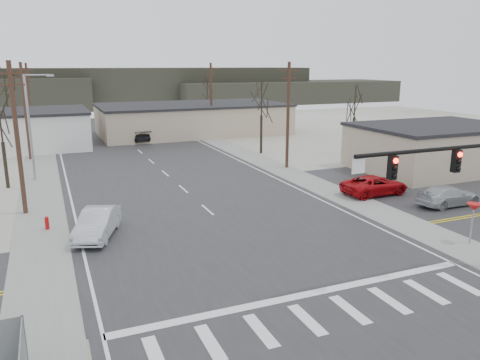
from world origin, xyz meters
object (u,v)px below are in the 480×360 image
object	(u,v)px
car_far_b	(106,130)
car_parked_silver	(448,196)
traffic_signal_mast	(472,179)
car_far_a	(136,135)
car_parked_red	(375,185)
fire_hydrant	(47,223)
sedan_crossing	(97,223)
car_parked_dark_b	(434,169)

from	to	relation	value
car_far_b	car_parked_silver	size ratio (longest dim) A/B	0.96
traffic_signal_mast	car_parked_silver	bearing A→B (deg)	46.79
car_far_a	car_parked_silver	bearing A→B (deg)	101.96
car_parked_red	car_parked_silver	distance (m)	5.26
fire_hydrant	car_parked_silver	bearing A→B (deg)	-11.86
fire_hydrant	car_far_a	size ratio (longest dim) A/B	0.15
car_far_a	sedan_crossing	bearing A→B (deg)	65.74
fire_hydrant	car_parked_silver	world-z (taller)	car_parked_silver
sedan_crossing	car_parked_dark_b	size ratio (longest dim) A/B	1.13
fire_hydrant	car_far_a	bearing A→B (deg)	70.55
car_far_a	car_parked_silver	xyz separation A→B (m)	(15.14, -36.98, -0.16)
fire_hydrant	car_far_b	bearing A→B (deg)	77.79
sedan_crossing	car_far_a	distance (m)	34.91
car_far_b	car_parked_silver	distance (m)	47.25
car_parked_dark_b	car_parked_red	bearing A→B (deg)	132.22
sedan_crossing	car_far_a	xyz separation A→B (m)	(8.41, 33.88, 0.04)
car_parked_red	car_parked_silver	xyz separation A→B (m)	(2.94, -4.36, -0.04)
sedan_crossing	car_parked_red	bearing A→B (deg)	24.46
car_far_a	car_parked_red	bearing A→B (deg)	100.21
fire_hydrant	car_far_a	distance (m)	33.37
sedan_crossing	car_parked_dark_b	distance (m)	29.42
sedan_crossing	car_parked_red	xyz separation A→B (m)	(20.62, 1.27, -0.08)
car_far_b	car_parked_red	xyz separation A→B (m)	(15.06, -39.32, -0.06)
traffic_signal_mast	car_far_a	distance (m)	46.35
fire_hydrant	sedan_crossing	distance (m)	3.65
car_far_b	car_parked_red	size ratio (longest dim) A/B	0.87
traffic_signal_mast	car_far_a	size ratio (longest dim) A/B	1.54
car_far_a	car_far_b	bearing A→B (deg)	-77.30
sedan_crossing	car_far_a	world-z (taller)	car_far_a
traffic_signal_mast	car_parked_dark_b	distance (m)	21.25
traffic_signal_mast	car_parked_red	xyz separation A→B (m)	(5.23, 13.05, -3.90)
car_far_a	car_far_b	distance (m)	7.29
traffic_signal_mast	car_parked_red	distance (m)	14.59
sedan_crossing	car_parked_dark_b	world-z (taller)	sedan_crossing
car_far_a	fire_hydrant	bearing A→B (deg)	60.24
car_far_a	car_parked_dark_b	distance (m)	36.45
car_far_a	car_parked_red	xyz separation A→B (m)	(12.21, -32.61, -0.12)
sedan_crossing	car_far_b	xyz separation A→B (m)	(5.56, 40.59, -0.01)
traffic_signal_mast	car_far_a	xyz separation A→B (m)	(-6.98, 45.67, -3.78)
sedan_crossing	car_parked_silver	distance (m)	23.76
fire_hydrant	sedan_crossing	world-z (taller)	sedan_crossing
car_parked_silver	sedan_crossing	bearing A→B (deg)	82.40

